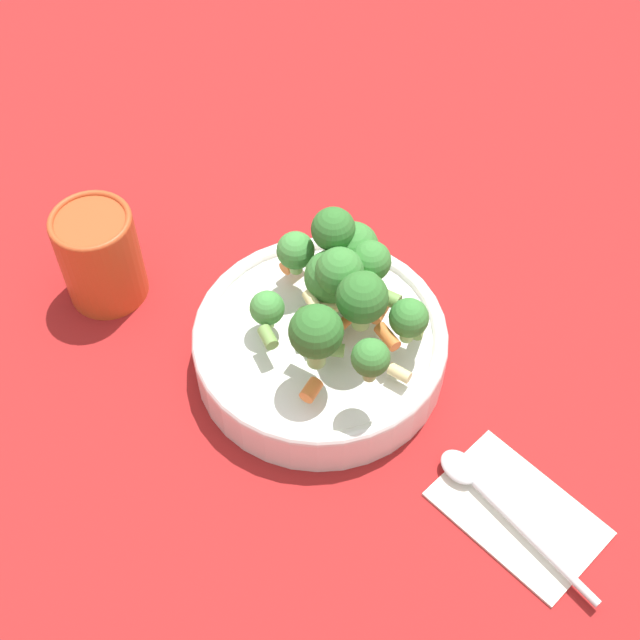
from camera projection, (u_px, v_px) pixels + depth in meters
ground_plane at (320, 361)px, 0.82m from camera, size 3.00×3.00×0.00m
bowl at (320, 345)px, 0.80m from camera, size 0.23×0.23×0.05m
pasta_salad at (343, 285)px, 0.75m from camera, size 0.15×0.19×0.09m
cup at (100, 255)px, 0.83m from camera, size 0.08×0.08×0.10m
napkin at (518, 513)px, 0.72m from camera, size 0.15×0.16×0.01m
spoon at (489, 496)px, 0.72m from camera, size 0.10×0.15×0.01m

